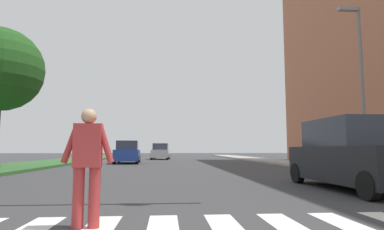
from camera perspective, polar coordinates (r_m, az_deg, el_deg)
The scene contains 9 objects.
ground_plane at distance 25.78m, azimuth -4.62°, elevation -8.50°, with size 140.00×140.00×0.00m, color #38383A.
median_strip at distance 25.38m, azimuth -25.20°, elevation -7.82°, with size 4.35×64.00×0.15m, color #2D5B28.
tree_far at distance 21.06m, azimuth -30.78°, elevation 6.92°, with size 4.67×4.67×7.73m.
sidewalk_right at distance 25.53m, azimuth 17.05°, elevation -8.12°, with size 3.00×64.00×0.15m, color #9E9991.
street_lamp_right at distance 16.60m, azimuth 27.46°, elevation 6.76°, with size 1.02×0.24×7.50m.
pedestrian_performer at distance 4.90m, azimuth -17.95°, elevation -7.77°, with size 0.75×0.26×1.69m.
suv_crossing at distance 10.13m, azimuth 26.59°, elevation -6.41°, with size 2.02×4.62×1.97m.
sedan_midblock at distance 26.26m, azimuth -11.29°, elevation -6.58°, with size 2.07×4.58×1.77m.
sedan_distant at distance 35.98m, azimuth -5.54°, elevation -6.52°, with size 2.10×4.25×1.74m.
Camera 1 is at (0.04, 4.25, 1.10)m, focal length 30.23 mm.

